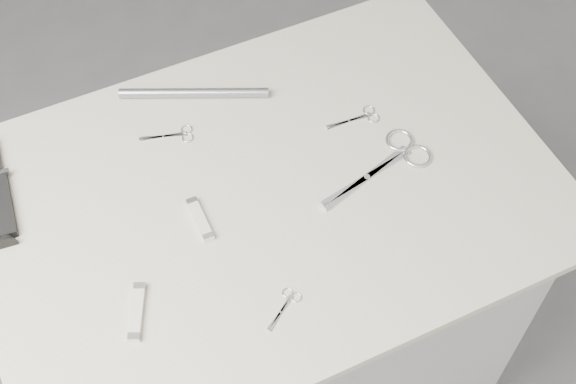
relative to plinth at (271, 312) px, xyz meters
name	(u,v)px	position (x,y,z in m)	size (l,w,h in m)	color
plinth	(271,312)	(0.00, 0.00, 0.00)	(0.90, 0.60, 0.90)	#B6B6B4
display_board	(266,194)	(0.00, 0.00, 0.46)	(1.00, 0.70, 0.02)	beige
large_shears	(394,158)	(0.23, -0.03, 0.47)	(0.23, 0.11, 0.01)	silver
embroidery_scissors_a	(360,117)	(0.23, 0.08, 0.47)	(0.10, 0.04, 0.00)	silver
embroidery_scissors_b	(176,135)	(-0.10, 0.18, 0.47)	(0.10, 0.05, 0.00)	silver
tiny_scissors	(286,304)	(-0.06, -0.21, 0.47)	(0.07, 0.06, 0.00)	silver
pocket_knife_a	(137,312)	(-0.28, -0.13, 0.48)	(0.06, 0.10, 0.01)	silver
pocket_knife_b	(200,219)	(-0.13, -0.01, 0.48)	(0.02, 0.09, 0.01)	silver
metal_rail	(194,93)	(-0.03, 0.26, 0.48)	(0.02, 0.02, 0.28)	gray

